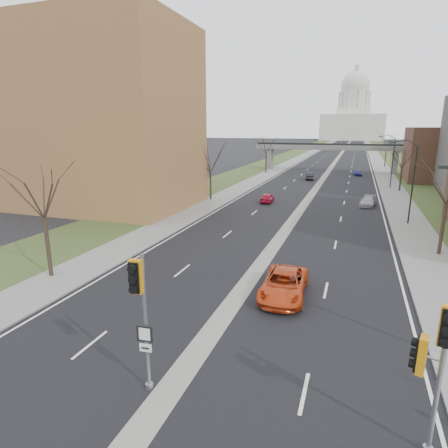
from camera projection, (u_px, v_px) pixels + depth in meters
The scene contains 25 objects.
ground at pixel (164, 397), 14.23m from camera, with size 700.00×700.00×0.00m, color black.
road_surface at pixel (342, 153), 151.18m from camera, with size 20.00×600.00×0.01m, color black.
median_strip at pixel (342, 153), 151.18m from camera, with size 1.20×600.00×0.02m, color gray.
sidewalk_right at pixel (373, 153), 147.30m from camera, with size 4.00×600.00×0.12m, color gray.
sidewalk_left at pixel (311, 152), 155.03m from camera, with size 4.00×600.00×0.12m, color gray.
grass_verge_right at pixel (390, 154), 145.37m from camera, with size 8.00×600.00×0.10m, color #31411E.
grass_verge_left at pixel (297, 152), 156.97m from camera, with size 8.00×600.00×0.10m, color #31411E.
apartment_building at pixel (91, 119), 47.25m from camera, with size 25.00×16.00×22.00m, color olive.
commercial_block_far at pixel (447, 155), 69.80m from camera, with size 14.00×14.00×10.00m, color #503625.
pedestrian_bridge at pixel (330, 150), 86.06m from camera, with size 34.00×3.00×6.45m.
capitol at pixel (353, 116), 301.74m from camera, with size 48.00×42.00×55.75m.
streetlight_mid at pixel (407, 158), 38.17m from camera, with size 2.61×0.20×8.70m.
streetlight_far at pixel (389, 146), 61.91m from camera, with size 2.61×0.20×8.70m.
tree_left_a at pixel (40, 181), 24.06m from camera, with size 7.20×7.20×9.40m.
tree_left_b at pixel (210, 155), 51.56m from camera, with size 6.75×6.75×8.81m.
tree_left_c at pixel (267, 141), 82.39m from camera, with size 7.65×7.65×9.99m.
tree_right_b at pixel (404, 155), 58.80m from camera, with size 6.30×6.30×8.22m.
tree_right_c at pixel (387, 139), 95.02m from camera, with size 7.65×7.65×9.99m.
signal_pole_median at pixel (140, 301), 13.48m from camera, with size 0.65×0.92×5.58m.
signal_pole_right at pixel (435, 353), 10.88m from camera, with size 0.92×1.18×5.53m.
car_left_near at pixel (267, 198), 51.20m from camera, with size 1.50×3.72×1.27m, color #AB132E.
car_left_far at pixel (310, 176), 73.53m from camera, with size 1.44×4.14×1.36m, color black.
car_right_near at pixel (284, 284), 22.62m from camera, with size 2.57×5.56×1.55m, color #C73E15.
car_right_mid at pixel (368, 201), 48.79m from camera, with size 1.73×4.25×1.23m, color #9B99A1.
car_right_far at pixel (357, 173), 79.90m from camera, with size 1.45×3.60×1.23m, color navy.
Camera 1 is at (6.18, -10.68, 9.97)m, focal length 30.00 mm.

